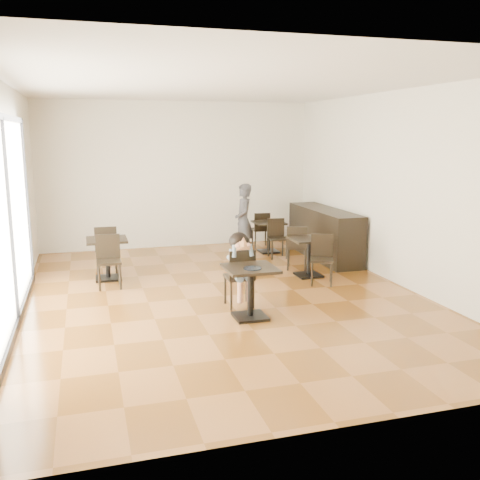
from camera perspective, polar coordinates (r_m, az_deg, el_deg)
name	(u,v)px	position (r m, az deg, el deg)	size (l,w,h in m)	color
floor	(223,296)	(8.42, -1.79, -5.97)	(6.00, 8.00, 0.01)	brown
ceiling	(222,84)	(8.08, -1.94, 16.28)	(6.00, 8.00, 0.01)	silver
wall_back	(178,175)	(11.99, -6.66, 6.89)	(6.00, 0.01, 3.20)	beige
wall_front	(346,246)	(4.38, 11.29, -0.67)	(6.00, 0.01, 3.20)	beige
wall_left	(8,201)	(7.91, -23.48, 3.85)	(0.01, 8.00, 3.20)	beige
wall_right	(397,189)	(9.30, 16.42, 5.29)	(0.01, 8.00, 3.20)	beige
storefront_window	(7,221)	(7.44, -23.59, 1.88)	(0.04, 4.50, 2.60)	white
child_table	(250,293)	(7.33, 1.10, -5.64)	(0.68, 0.68, 0.72)	black
child_chair	(239,277)	(7.82, -0.10, -4.00)	(0.39, 0.39, 0.87)	black
child	(239,270)	(7.79, -0.10, -3.21)	(0.39, 0.55, 1.09)	slate
plate	(253,268)	(7.14, 1.35, -3.03)	(0.24, 0.24, 0.01)	black
pizza_slice	(243,246)	(7.52, 0.30, -0.60)	(0.25, 0.20, 0.06)	#DBCA7B
adult_patron	(244,221)	(10.88, 0.38, 2.05)	(0.55, 0.36, 1.51)	#37373C
cafe_table_mid	(309,257)	(9.56, 7.34, -1.83)	(0.65, 0.65, 0.69)	black
cafe_table_left	(108,259)	(9.55, -13.94, -1.99)	(0.68, 0.68, 0.72)	black
cafe_table_back	(269,237)	(11.43, 3.07, 0.32)	(0.62, 0.62, 0.66)	black
chair_mid_a	(297,247)	(10.04, 6.10, -0.76)	(0.37, 0.37, 0.83)	black
chair_mid_b	(322,260)	(9.05, 8.73, -2.14)	(0.37, 0.37, 0.83)	black
chair_left_a	(106,249)	(10.07, -14.10, -0.90)	(0.39, 0.39, 0.87)	black
chair_left_b	(109,262)	(9.00, -13.80, -2.31)	(0.39, 0.39, 0.87)	black
chair_back_a	(261,230)	(11.93, 2.20, 1.11)	(0.36, 0.36, 0.79)	black
chair_back_b	(278,239)	(10.91, 4.03, 0.14)	(0.36, 0.36, 0.79)	black
service_counter	(324,234)	(11.02, 9.00, 0.68)	(0.60, 2.40, 1.00)	black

